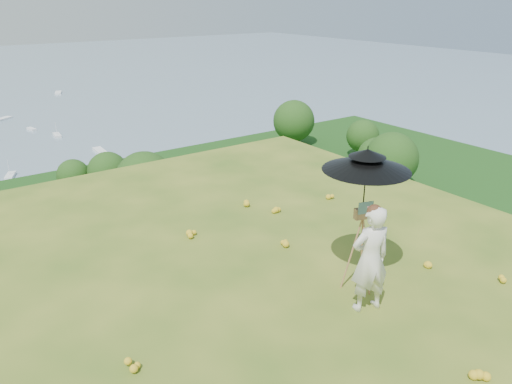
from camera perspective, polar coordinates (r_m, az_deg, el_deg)
ground at (r=8.39m, az=-4.86°, el=-11.28°), size 14.00×14.00×0.00m
wildflowers at (r=8.54m, az=-5.75°, el=-10.18°), size 10.00×10.50×0.12m
painter at (r=7.71m, az=12.92°, el=-7.48°), size 0.72×0.56×1.73m
field_easel at (r=8.27m, az=11.86°, el=-5.95°), size 0.74×0.74×1.56m
sun_umbrella at (r=7.87m, az=12.36°, el=1.13°), size 1.84×1.84×1.15m
painter_cap at (r=7.36m, az=13.44°, el=-1.91°), size 0.31×0.33×0.10m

